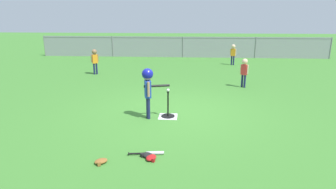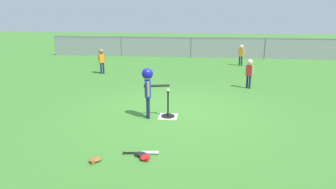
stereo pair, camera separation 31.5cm
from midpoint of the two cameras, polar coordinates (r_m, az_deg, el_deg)
ground_plane at (r=7.19m, az=2.70°, el=-3.56°), size 60.00×60.00×0.00m
home_plate at (r=6.89m, az=1.31°, el=-4.38°), size 0.44×0.44×0.01m
batting_tee at (r=6.86m, az=1.32°, el=-3.67°), size 0.32×0.32×0.62m
baseball_on_tee at (r=6.70m, az=1.35°, el=0.87°), size 0.07×0.07×0.07m
batter_child at (r=6.59m, az=-2.65°, el=2.32°), size 0.63×0.33×1.19m
fielder_deep_right at (r=11.98m, az=-12.33°, el=7.15°), size 0.26×0.21×1.02m
fielder_near_left at (r=9.76m, az=16.77°, el=4.73°), size 0.24×0.21×0.97m
fielder_deep_left at (r=14.05m, az=14.97°, el=8.12°), size 0.28×0.19×0.98m
spare_bat_silver at (r=5.13m, az=-2.60°, el=-11.49°), size 0.63×0.13×0.06m
glove_by_plate at (r=5.06m, az=-3.42°, el=-11.86°), size 0.27×0.27×0.07m
glove_near_bats at (r=5.01m, az=-12.48°, el=-12.54°), size 0.27×0.26×0.07m
glove_tossed_aside at (r=4.97m, az=-2.69°, el=-12.37°), size 0.22×0.26×0.07m
outfield_fence at (r=16.27m, az=5.21°, el=9.50°), size 16.06×0.06×1.15m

